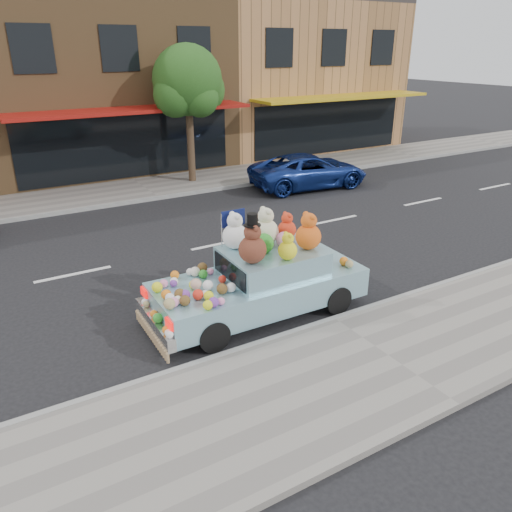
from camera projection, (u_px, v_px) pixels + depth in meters
ground at (221, 244)px, 13.92m from camera, size 120.00×120.00×0.00m
near_sidewalk at (388, 358)px, 8.74m from camera, size 60.00×3.00×0.12m
far_sidewalk at (144, 188)px, 19.06m from camera, size 60.00×3.00×0.12m
near_kerb at (334, 320)px, 9.93m from camera, size 60.00×0.12×0.13m
far_kerb at (158, 198)px, 17.87m from camera, size 60.00×0.12×0.13m
storefront_mid at (97, 81)px, 22.01m from camera, size 10.00×9.80×7.30m
storefront_right at (285, 75)px, 26.67m from camera, size 10.00×9.80×7.30m
street_tree at (188, 86)px, 18.63m from camera, size 3.00×2.70×5.22m
car_blue at (309, 171)px, 19.25m from camera, size 4.82×2.63×1.28m
art_car at (260, 278)px, 10.03m from camera, size 4.51×1.82×2.32m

